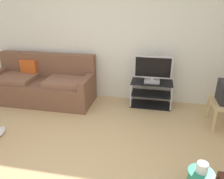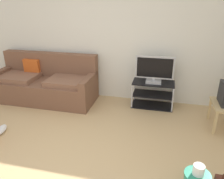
# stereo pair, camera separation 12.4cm
# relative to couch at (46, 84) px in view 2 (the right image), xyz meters

# --- Properties ---
(ground_plane) EXTENTS (9.00, 9.80, 0.02)m
(ground_plane) POSITION_rel_couch_xyz_m (1.31, -1.96, -0.36)
(ground_plane) COLOR tan
(wall_back) EXTENTS (9.00, 0.10, 2.70)m
(wall_back) POSITION_rel_couch_xyz_m (1.31, 0.49, 1.00)
(wall_back) COLOR silver
(wall_back) RESTS_ON ground_plane
(couch) EXTENTS (2.14, 0.87, 0.97)m
(couch) POSITION_rel_couch_xyz_m (0.00, 0.00, 0.00)
(couch) COLOR brown
(couch) RESTS_ON ground_plane
(tv_stand) EXTENTS (0.82, 0.43, 0.52)m
(tv_stand) POSITION_rel_couch_xyz_m (2.28, 0.18, -0.09)
(tv_stand) COLOR black
(tv_stand) RESTS_ON ground_plane
(flat_tv) EXTENTS (0.74, 0.22, 0.53)m
(flat_tv) POSITION_rel_couch_xyz_m (2.28, 0.16, 0.43)
(flat_tv) COLOR #B2B2B7
(flat_tv) RESTS_ON tv_stand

